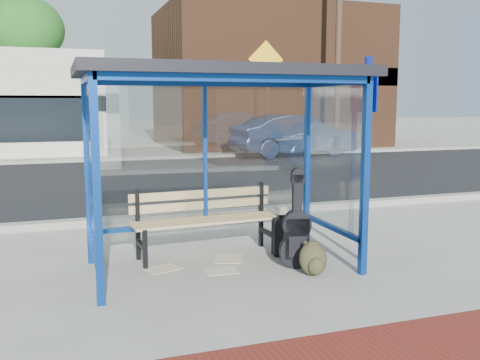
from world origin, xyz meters
name	(u,v)px	position (x,y,z in m)	size (l,w,h in m)	color
ground	(222,268)	(0.00, 0.00, 0.00)	(120.00, 120.00, 0.00)	#B2ADA0
curb_near	(173,217)	(0.00, 2.90, 0.06)	(60.00, 0.25, 0.12)	gray
street_asphalt	(133,180)	(0.00, 8.00, 0.00)	(60.00, 10.00, 0.00)	black
curb_far	(113,159)	(0.00, 13.10, 0.06)	(60.00, 0.25, 0.12)	gray
far_sidewalk	(108,156)	(0.00, 15.00, 0.00)	(60.00, 4.00, 0.01)	#B2ADA0
bus_shelter	(220,97)	(0.00, 0.07, 2.07)	(3.30, 1.80, 2.42)	navy
storefront_brown	(267,79)	(8.00, 18.49, 3.20)	(10.00, 7.08, 6.40)	#59331E
tree_mid	(26,30)	(-3.00, 22.00, 5.45)	(3.60, 3.60, 7.03)	#4C3826
tree_right	(318,42)	(12.50, 22.00, 5.45)	(3.60, 3.60, 7.03)	#4C3826
utility_pole_east	(338,50)	(9.00, 13.40, 4.11)	(1.60, 0.24, 8.00)	#4C3826
bench	(205,217)	(-0.04, 0.62, 0.52)	(1.98, 0.58, 0.92)	black
guitar_bag	(297,234)	(0.87, -0.27, 0.42)	(0.44, 0.21, 1.16)	black
suitcase	(285,237)	(0.95, 0.27, 0.25)	(0.34, 0.25, 0.55)	black
backpack	(313,260)	(0.93, -0.61, 0.19)	(0.37, 0.34, 0.40)	#312F1B
sign_post	(366,149)	(1.81, -0.27, 1.44)	(0.12, 0.32, 2.57)	navy
newspaper_a	(163,269)	(-0.69, 0.21, 0.00)	(0.39, 0.31, 0.01)	white
newspaper_b	(221,271)	(-0.04, -0.10, 0.00)	(0.39, 0.30, 0.01)	white
newspaper_c	(229,259)	(0.20, 0.35, 0.00)	(0.43, 0.34, 0.01)	white
parked_car	(294,135)	(6.77, 12.66, 0.79)	(1.67, 4.79, 1.58)	#1A2A4B
fire_hydrant	(351,140)	(10.10, 14.09, 0.45)	(0.36, 0.25, 0.83)	#B6160D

